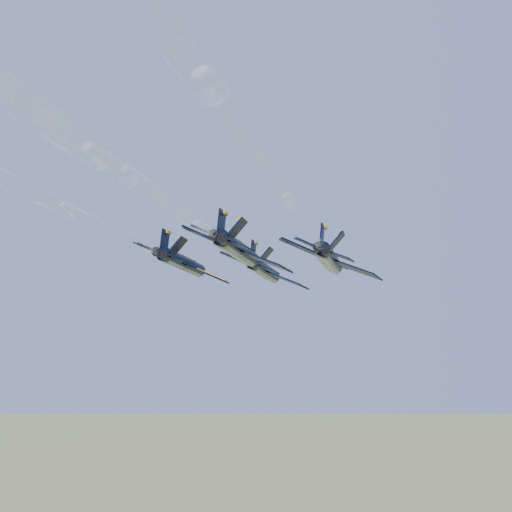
% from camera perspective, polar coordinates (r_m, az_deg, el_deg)
% --- Properties ---
extents(jet_lead, '(13.99, 19.22, 6.37)m').
position_cam_1_polar(jet_lead, '(97.68, 0.77, -1.32)').
color(jet_lead, black).
extents(jet_left, '(13.99, 19.22, 6.37)m').
position_cam_1_polar(jet_left, '(90.29, -6.48, -0.65)').
color(jet_left, black).
extents(jet_right, '(13.99, 19.22, 6.37)m').
position_cam_1_polar(jet_right, '(86.75, 6.61, -0.32)').
color(jet_right, black).
extents(jet_slot, '(13.99, 19.22, 6.37)m').
position_cam_1_polar(jet_slot, '(78.34, -1.58, 0.53)').
color(jet_slot, black).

